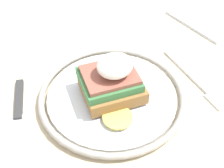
% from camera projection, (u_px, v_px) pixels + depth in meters
% --- Properties ---
extents(dining_table, '(1.07, 0.75, 0.76)m').
position_uv_depth(dining_table, '(95.00, 132.00, 0.60)').
color(dining_table, '#C6B28E').
rests_on(dining_table, ground_plane).
extents(plate, '(0.23, 0.23, 0.02)m').
position_uv_depth(plate, '(112.00, 96.00, 0.49)').
color(plate, silver).
rests_on(plate, dining_table).
extents(sandwich, '(0.09, 0.11, 0.07)m').
position_uv_depth(sandwich, '(112.00, 80.00, 0.47)').
color(sandwich, olive).
rests_on(sandwich, plate).
extents(fork, '(0.04, 0.16, 0.00)m').
position_uv_depth(fork, '(196.00, 80.00, 0.53)').
color(fork, silver).
rests_on(fork, dining_table).
extents(knife, '(0.05, 0.18, 0.01)m').
position_uv_depth(knife, '(18.00, 116.00, 0.47)').
color(knife, '#2D2D2D').
rests_on(knife, dining_table).
extents(napkin, '(0.15, 0.17, 0.01)m').
position_uv_depth(napkin, '(208.00, 18.00, 0.66)').
color(napkin, silver).
rests_on(napkin, dining_table).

